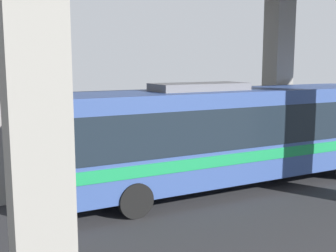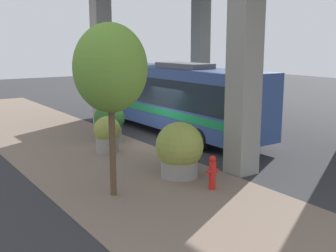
% 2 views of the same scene
% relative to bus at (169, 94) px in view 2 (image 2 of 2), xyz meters
% --- Properties ---
extents(ground_plane, '(80.00, 80.00, 0.00)m').
position_rel_bus_xyz_m(ground_plane, '(-2.45, -1.76, -1.95)').
color(ground_plane, '#2D2D30').
rests_on(ground_plane, ground).
extents(sidewalk_strip, '(6.00, 40.00, 0.02)m').
position_rel_bus_xyz_m(sidewalk_strip, '(-5.45, -1.76, -1.94)').
color(sidewalk_strip, '#7A6656').
rests_on(sidewalk_strip, ground).
extents(bus, '(2.79, 12.58, 3.60)m').
position_rel_bus_xyz_m(bus, '(0.00, 0.00, 0.00)').
color(bus, '#334C8C').
rests_on(bus, ground).
extents(fire_hydrant, '(0.46, 0.22, 1.12)m').
position_rel_bus_xyz_m(fire_hydrant, '(-3.97, -8.11, -1.39)').
color(fire_hydrant, red).
rests_on(fire_hydrant, ground).
extents(planter_front, '(1.14, 1.14, 1.53)m').
position_rel_bus_xyz_m(planter_front, '(-4.58, -2.00, -1.17)').
color(planter_front, gray).
rests_on(planter_front, ground).
extents(planter_middle, '(1.64, 1.64, 1.93)m').
position_rel_bus_xyz_m(planter_middle, '(-4.05, -6.48, -1.00)').
color(planter_middle, gray).
rests_on(planter_middle, ground).
extents(planter_back, '(1.42, 1.42, 1.84)m').
position_rel_bus_xyz_m(planter_back, '(-3.65, -0.38, -1.01)').
color(planter_back, gray).
rests_on(planter_back, ground).
extents(street_tree_near, '(2.15, 2.15, 5.13)m').
position_rel_bus_xyz_m(street_tree_near, '(-6.75, -6.78, 1.87)').
color(street_tree_near, brown).
rests_on(street_tree_near, ground).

